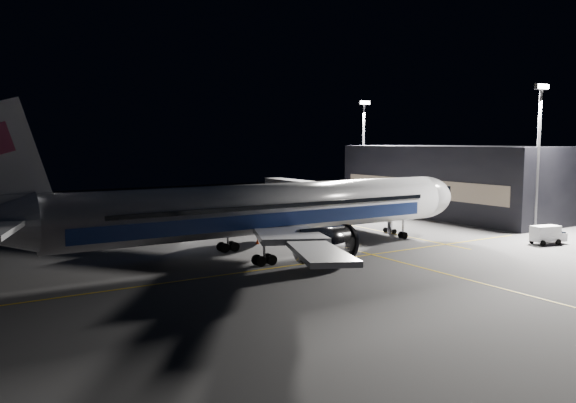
# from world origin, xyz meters

# --- Properties ---
(ground) EXTENTS (200.00, 200.00, 0.00)m
(ground) POSITION_xyz_m (0.00, 0.00, 0.00)
(ground) COLOR #4C4C4F
(ground) RESTS_ON ground
(guide_line_main) EXTENTS (0.25, 80.00, 0.01)m
(guide_line_main) POSITION_xyz_m (10.00, 0.00, 0.01)
(guide_line_main) COLOR gold
(guide_line_main) RESTS_ON ground
(guide_line_cross) EXTENTS (70.00, 0.25, 0.01)m
(guide_line_cross) POSITION_xyz_m (0.00, -6.00, 0.01)
(guide_line_cross) COLOR gold
(guide_line_cross) RESTS_ON ground
(guide_line_side) EXTENTS (0.25, 40.00, 0.01)m
(guide_line_side) POSITION_xyz_m (22.00, 10.00, 0.01)
(guide_line_side) COLOR gold
(guide_line_side) RESTS_ON ground
(airliner) EXTENTS (61.48, 54.22, 16.64)m
(airliner) POSITION_xyz_m (-1.08, 0.00, 5.16)
(airliner) COLOR silver
(airliner) RESTS_ON ground
(terminal) EXTENTS (18.12, 40.00, 12.00)m
(terminal) POSITION_xyz_m (45.98, 14.00, 6.00)
(terminal) COLOR black
(terminal) RESTS_ON ground
(jet_bridge) EXTENTS (3.60, 34.40, 6.30)m
(jet_bridge) POSITION_xyz_m (22.00, 18.06, 4.58)
(jet_bridge) COLOR #B2B2B7
(jet_bridge) RESTS_ON ground
(floodlight_mast_north) EXTENTS (2.40, 0.68, 20.70)m
(floodlight_mast_north) POSITION_xyz_m (40.00, 31.99, 12.37)
(floodlight_mast_north) COLOR #59595E
(floodlight_mast_north) RESTS_ON ground
(floodlight_mast_south) EXTENTS (2.40, 0.67, 20.70)m
(floodlight_mast_south) POSITION_xyz_m (40.00, -6.01, 12.37)
(floodlight_mast_south) COLOR #59595E
(floodlight_mast_south) RESTS_ON ground
(service_truck) EXTENTS (4.80, 2.72, 2.32)m
(service_truck) POSITION_xyz_m (33.12, -12.53, 1.24)
(service_truck) COLOR silver
(service_truck) RESTS_ON ground
(baggage_tug) EXTENTS (2.24, 1.84, 1.55)m
(baggage_tug) POSITION_xyz_m (-2.73, 18.36, 0.72)
(baggage_tug) COLOR black
(baggage_tug) RESTS_ON ground
(safety_cone_a) EXTENTS (0.36, 0.36, 0.54)m
(safety_cone_a) POSITION_xyz_m (6.00, 9.91, 0.27)
(safety_cone_a) COLOR red
(safety_cone_a) RESTS_ON ground
(safety_cone_b) EXTENTS (0.36, 0.36, 0.53)m
(safety_cone_b) POSITION_xyz_m (6.00, 12.84, 0.27)
(safety_cone_b) COLOR red
(safety_cone_b) RESTS_ON ground
(safety_cone_c) EXTENTS (0.46, 0.46, 0.69)m
(safety_cone_c) POSITION_xyz_m (2.26, 6.74, 0.34)
(safety_cone_c) COLOR red
(safety_cone_c) RESTS_ON ground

